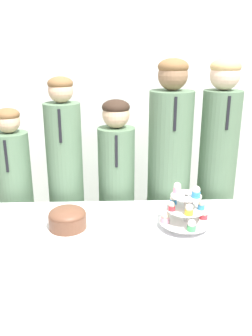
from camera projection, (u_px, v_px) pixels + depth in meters
The scene contains 10 objects.
wall_back at pixel (115, 97), 3.06m from camera, with size 9.00×0.06×2.70m.
table at pixel (118, 281), 2.19m from camera, with size 1.58×0.68×0.77m.
round_cake at pixel (67, 219), 2.00m from camera, with size 0.26×0.26×0.13m.
cake_knife at pixel (65, 247), 1.84m from camera, with size 0.23×0.15×0.01m.
cupcake_stand at pixel (185, 209), 2.00m from camera, with size 0.29×0.29×0.27m.
student_0 at pixel (17, 205), 2.59m from camera, with size 0.25×0.25×1.37m.
student_1 at pixel (67, 192), 2.57m from camera, with size 0.25×0.25×1.57m.
student_2 at pixel (116, 200), 2.61m from camera, with size 0.26×0.26×1.42m.
student_3 at pixel (168, 184), 2.58m from camera, with size 0.30×0.31×1.69m.
student_4 at pixel (216, 181), 2.59m from camera, with size 0.27×0.27×1.69m.
Camera 1 is at (-0.02, -1.51, 1.75)m, focal length 38.00 mm.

